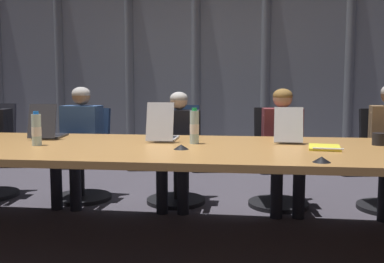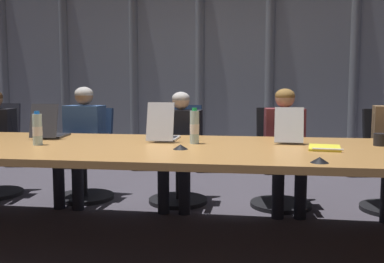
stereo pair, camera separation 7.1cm
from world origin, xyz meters
name	(u,v)px [view 1 (the left image)]	position (x,y,z in m)	size (l,w,h in m)	color
ground_plane	(155,240)	(0.00, 0.00, 0.00)	(13.32, 13.32, 0.00)	#47424C
conference_table	(155,162)	(0.00, 0.00, 0.61)	(4.78, 1.45, 0.74)	#B77F42
curtain_backdrop	(197,69)	(0.00, 2.74, 1.42)	(6.66, 0.17, 2.83)	gray
laptop_left_mid	(48,131)	(-1.02, 0.37, 0.80)	(0.27, 0.42, 0.30)	#2D2D33
laptop_center	(163,133)	(0.00, 0.32, 0.80)	(0.22, 0.42, 0.32)	#BCBCC1
laptop_right_mid	(288,135)	(1.02, 0.37, 0.80)	(0.24, 0.40, 0.29)	#BCBCC1
office_chair_left_mid	(84,165)	(-1.01, 1.17, 0.36)	(0.60, 0.60, 0.95)	navy
office_chair_center	(177,166)	(-0.02, 1.18, 0.37)	(0.60, 0.60, 0.99)	navy
office_chair_right_mid	(278,169)	(1.01, 1.17, 0.36)	(0.60, 0.61, 0.97)	black
person_left_mid	(78,137)	(-1.00, 1.01, 0.67)	(0.43, 0.57, 1.18)	#335184
person_center	(177,142)	(0.01, 1.01, 0.64)	(0.42, 0.55, 1.13)	black
person_right_mid	(283,141)	(1.04, 1.01, 0.66)	(0.42, 0.57, 1.17)	brown
water_bottle_primary	(36,130)	(-0.90, -0.09, 0.86)	(0.07, 0.07, 0.26)	silver
water_bottle_secondary	(194,127)	(0.29, 0.16, 0.87)	(0.07, 0.07, 0.28)	silver
coffee_mug_near	(379,139)	(1.70, 0.25, 0.79)	(0.14, 0.10, 0.09)	black
conference_mic_middle	(322,159)	(1.14, -0.58, 0.76)	(0.11, 0.11, 0.04)	black
conference_mic_right_side	(181,147)	(0.23, -0.15, 0.76)	(0.11, 0.11, 0.04)	black
spiral_notepad	(325,147)	(1.26, 0.01, 0.75)	(0.26, 0.33, 0.03)	yellow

